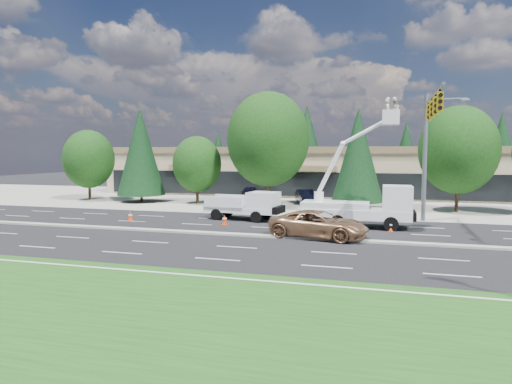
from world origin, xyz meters
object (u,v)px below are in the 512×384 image
(signal_mast, at_px, (429,135))
(utility_pickup, at_px, (247,208))
(minivan, at_px, (319,224))
(bucket_truck, at_px, (365,200))

(signal_mast, height_order, utility_pickup, signal_mast)
(minivan, bearing_deg, bucket_truck, -18.08)
(minivan, bearing_deg, utility_pickup, 57.27)
(signal_mast, height_order, minivan, signal_mast)
(utility_pickup, bearing_deg, signal_mast, 11.69)
(bucket_truck, bearing_deg, minivan, -118.43)
(utility_pickup, height_order, bucket_truck, bucket_truck)
(signal_mast, distance_m, utility_pickup, 13.41)
(minivan, bearing_deg, signal_mast, -34.48)
(signal_mast, bearing_deg, utility_pickup, -175.84)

